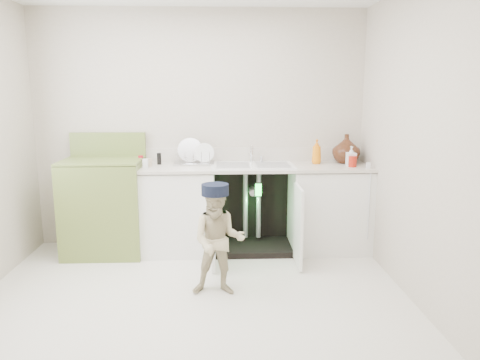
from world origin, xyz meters
The scene contains 5 objects.
ground centered at (0.00, 0.00, 0.00)m, with size 3.50×3.50×0.00m, color beige.
room_shell centered at (0.00, 0.00, 1.25)m, with size 6.00×5.50×1.26m.
counter_run centered at (0.58, 1.21, 0.47)m, with size 2.44×1.02×1.21m.
avocado_stove centered at (-0.97, 1.18, 0.50)m, with size 0.79×0.65×1.22m.
repair_worker centered at (0.20, 0.12, 0.47)m, with size 0.65×0.93×0.93m.
Camera 1 is at (0.23, -3.53, 1.68)m, focal length 35.00 mm.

